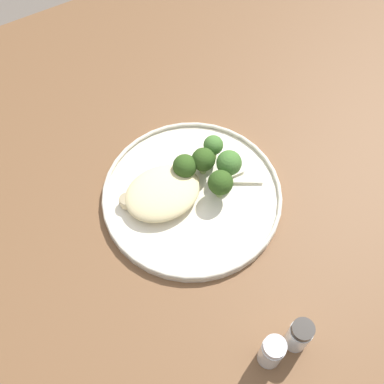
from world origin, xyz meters
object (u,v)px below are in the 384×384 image
Objects in this scene: seared_scallop_on_noodles at (149,195)px; seared_scallop_left_edge at (150,209)px; seared_scallop_large_seared at (150,180)px; broccoli_floret_split_head at (212,144)px; seared_scallop_front_small at (181,174)px; broccoli_floret_front_edge at (229,164)px; dinner_plate at (192,196)px; salt_shaker at (272,352)px; broccoli_floret_right_tilted at (203,160)px; broccoli_floret_tall_stalk at (185,166)px; seared_scallop_tilted_round at (169,192)px; seared_scallop_center_golden at (190,182)px; seared_scallop_right_edge at (127,201)px; broccoli_floret_left_leaning at (220,183)px; pepper_shaker at (299,335)px.

seared_scallop_left_edge is (-0.01, -0.02, -0.00)m from seared_scallop_on_noodles.
broccoli_floret_split_head is at bearing -1.06° from seared_scallop_large_seared.
seared_scallop_front_small is 0.58× the size of broccoli_floret_front_edge.
salt_shaker is at bearing -96.93° from dinner_plate.
broccoli_floret_right_tilted reaches higher than seared_scallop_large_seared.
broccoli_floret_front_edge reaches higher than broccoli_floret_split_head.
broccoli_floret_right_tilted is at bearing -144.96° from broccoli_floret_split_head.
seared_scallop_large_seared is 0.38× the size of broccoli_floret_front_edge.
broccoli_floret_right_tilted is 0.03m from broccoli_floret_tall_stalk.
seared_scallop_tilted_round is 0.03m from seared_scallop_on_noodles.
broccoli_floret_split_head is (0.06, 0.03, 0.02)m from seared_scallop_center_golden.
broccoli_floret_front_edge is (0.13, -0.02, 0.03)m from seared_scallop_on_noodles.
seared_scallop_large_seared is 0.05m from seared_scallop_right_edge.
salt_shaker is at bearing -84.38° from seared_scallop_on_noodles.
broccoli_floret_right_tilted reaches higher than dinner_plate.
seared_scallop_right_edge is at bearing 157.38° from broccoli_floret_left_leaning.
seared_scallop_front_small is at bearing 91.89° from pepper_shaker.
salt_shaker reaches higher than broccoli_floret_split_head.
pepper_shaker is (0.00, -0.31, -0.01)m from broccoli_floret_tall_stalk.
seared_scallop_tilted_round is 0.11m from broccoli_floret_split_head.
seared_scallop_tilted_round is at bearing -179.53° from seared_scallop_center_golden.
dinner_plate is 8.37× the size of seared_scallop_front_small.
broccoli_floret_split_head reaches higher than seared_scallop_left_edge.
broccoli_floret_right_tilted is 0.04m from broccoli_floret_front_edge.
broccoli_floret_left_leaning is at bearing -28.12° from seared_scallop_tilted_round.
broccoli_floret_left_leaning is (0.11, -0.03, 0.03)m from seared_scallop_left_edge.
dinner_plate is at bearing 83.07° from salt_shaker.
broccoli_floret_split_head is (0.07, 0.01, 0.02)m from seared_scallop_front_small.
seared_scallop_tilted_round is 0.07m from seared_scallop_right_edge.
seared_scallop_large_seared reaches higher than seared_scallop_front_small.
seared_scallop_large_seared is at bearing 18.39° from seared_scallop_right_edge.
salt_shaker is 0.04m from pepper_shaker.
seared_scallop_front_small is 0.65× the size of broccoli_floret_split_head.
seared_scallop_large_seared is 0.05m from seared_scallop_front_small.
broccoli_floret_left_leaning is (0.04, -0.06, 0.03)m from seared_scallop_front_small.
broccoli_floret_right_tilted is 1.01× the size of broccoli_floret_split_head.
broccoli_floret_left_leaning reaches higher than broccoli_floret_tall_stalk.
broccoli_floret_left_leaning is (0.09, -0.07, 0.02)m from seared_scallop_large_seared.
seared_scallop_tilted_round is 0.50× the size of pepper_shaker.
broccoli_floret_tall_stalk is at bearing 6.94° from seared_scallop_on_noodles.
seared_scallop_left_edge is at bearing -115.30° from seared_scallop_on_noodles.
seared_scallop_right_edge is at bearing 166.46° from seared_scallop_on_noodles.
broccoli_floret_tall_stalk is (0.10, -0.00, 0.02)m from seared_scallop_right_edge.
seared_scallop_tilted_round is at bearing -15.99° from seared_scallop_right_edge.
seared_scallop_left_edge is at bearing 179.09° from broccoli_floret_front_edge.
pepper_shaker reaches higher than broccoli_floret_split_head.
broccoli_floret_left_leaning reaches higher than broccoli_floret_right_tilted.
seared_scallop_front_small is at bearing 154.71° from broccoli_floret_tall_stalk.
salt_shaker reaches higher than seared_scallop_left_edge.
broccoli_floret_left_leaning is (0.10, -0.05, 0.03)m from seared_scallop_on_noodles.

